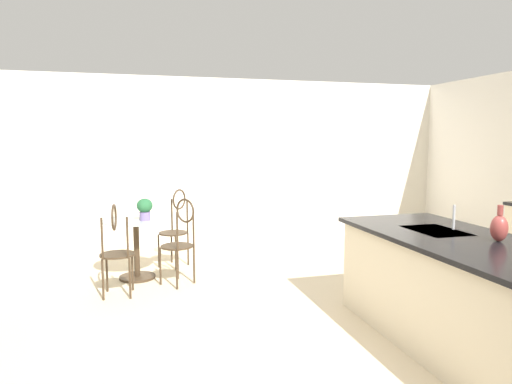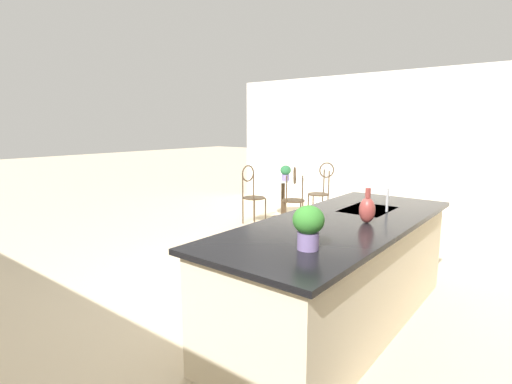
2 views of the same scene
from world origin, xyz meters
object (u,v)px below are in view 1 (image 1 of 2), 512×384
chair_by_island (116,246)px  chair_toward_desk (180,238)px  chair_near_window (176,224)px  vase_on_counter (499,228)px  bistro_table (136,243)px  potted_plant_on_table (145,208)px

chair_by_island → chair_toward_desk: same height
chair_near_window → vase_on_counter: (3.28, 2.22, 0.46)m
chair_near_window → chair_toward_desk: same height
chair_toward_desk → chair_near_window: bearing=178.2°
chair_by_island → vase_on_counter: bearing=53.7°
chair_by_island → chair_toward_desk: (-0.23, 0.71, 0.00)m
bistro_table → chair_toward_desk: 0.65m
bistro_table → chair_near_window: (-0.47, 0.52, 0.13)m
chair_by_island → vase_on_counter: size_ratio=3.62×
potted_plant_on_table → vase_on_counter: bearing=44.1°
chair_by_island → potted_plant_on_table: chair_by_island is taller
potted_plant_on_table → chair_by_island: bearing=-30.3°
bistro_table → potted_plant_on_table: 0.47m
vase_on_counter → potted_plant_on_table: bearing=-135.9°
bistro_table → vase_on_counter: 3.96m
bistro_table → vase_on_counter: (2.81, 2.74, 0.58)m
potted_plant_on_table → bistro_table: bearing=-128.5°
chair_near_window → potted_plant_on_table: chair_near_window is taller
chair_toward_desk → vase_on_counter: vase_on_counter is taller
chair_by_island → chair_near_window: bearing=146.4°
chair_toward_desk → vase_on_counter: size_ratio=3.62×
chair_toward_desk → bistro_table: bearing=-129.4°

